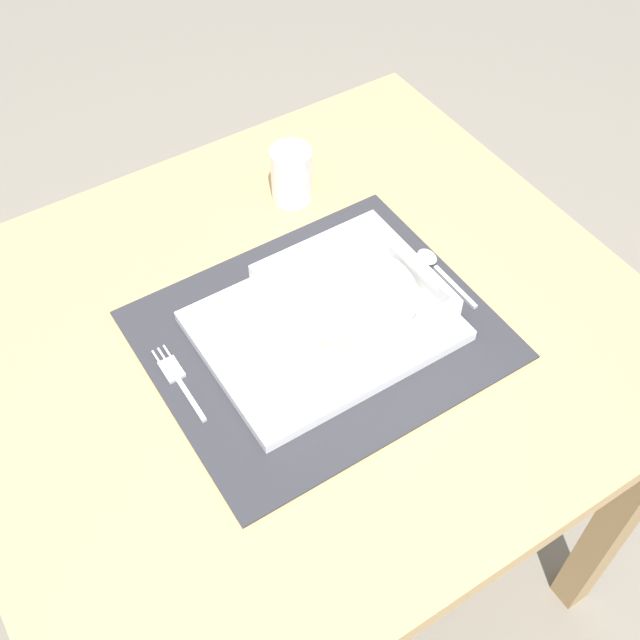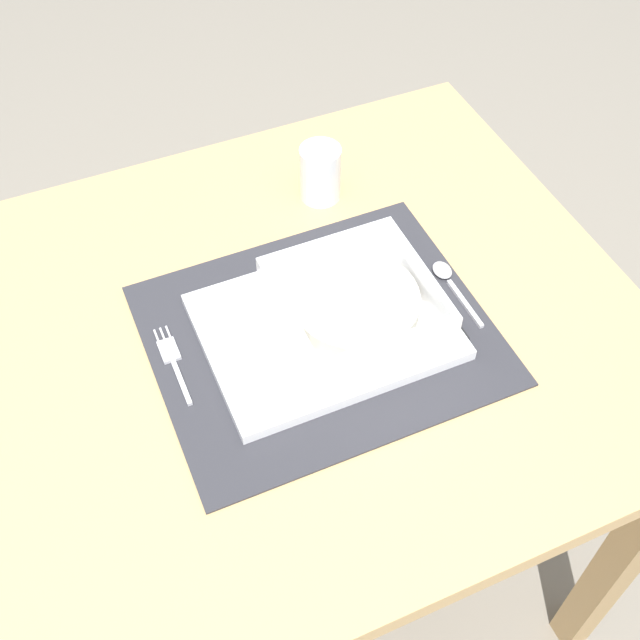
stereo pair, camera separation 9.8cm
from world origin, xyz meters
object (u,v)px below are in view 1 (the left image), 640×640
Objects in this scene: porridge_bowl at (353,302)px; spoon at (434,264)px; dining_table at (298,374)px; drinking_glass at (292,177)px; fork at (177,378)px; butter_knife at (434,294)px.

porridge_bowl is 0.15m from spoon.
drinking_glass reaches higher than dining_table.
fork is 0.36m from drinking_glass.
dining_table is 6.98× the size of fork.
porridge_bowl is at bearing -103.85° from drinking_glass.
spoon is at bearing -4.27° from dining_table.
porridge_bowl is at bearing -30.22° from dining_table.
butter_knife is at bearing -17.80° from dining_table.
fork is (-0.23, 0.04, -0.04)m from porridge_bowl.
porridge_bowl is 0.12m from butter_knife.
butter_knife is at bearing -78.38° from drinking_glass.
drinking_glass is (0.06, 0.25, -0.00)m from porridge_bowl.
porridge_bowl is (0.06, -0.04, 0.15)m from dining_table.
butter_knife is (0.18, -0.06, 0.11)m from dining_table.
drinking_glass reaches higher than fork.
fork is at bearing 178.48° from dining_table.
spoon is 0.87× the size of butter_knife.
drinking_glass reaches higher than porridge_bowl.
porridge_bowl is 2.22× the size of drinking_glass.
porridge_bowl is 0.25m from drinking_glass.
spoon is 1.39× the size of drinking_glass.
butter_knife reaches higher than dining_table.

